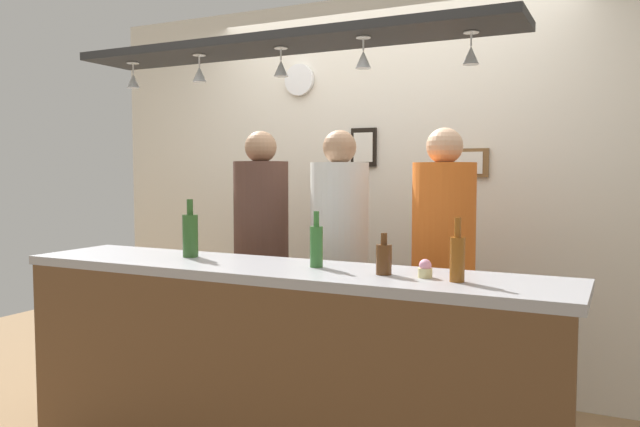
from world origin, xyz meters
The scene contains 19 objects.
back_wall centered at (0.00, 1.10, 1.30)m, with size 4.40×0.06×2.60m, color silver.
bar_counter centered at (0.00, -0.50, 0.67)m, with size 2.70×0.55×0.99m.
overhead_glass_rack centered at (0.00, -0.30, 2.02)m, with size 2.20×0.36×0.04m, color black.
hanging_wineglass_far_left centered at (-0.90, -0.31, 1.91)m, with size 0.07×0.07×0.13m.
hanging_wineglass_left centered at (-0.45, -0.34, 1.91)m, with size 0.07×0.07×0.13m.
hanging_wineglass_center_left centered at (0.00, -0.31, 1.91)m, with size 0.07×0.07×0.13m.
hanging_wineglass_center centered at (0.43, -0.35, 1.91)m, with size 0.07×0.07×0.13m.
hanging_wineglass_center_right centered at (0.86, -0.25, 1.91)m, with size 0.07×0.07×0.13m.
person_left_brown_shirt centered at (-0.57, 0.43, 1.01)m, with size 0.34×0.34×1.68m.
person_middle_white_patterned_shirt centered at (-0.04, 0.43, 1.00)m, with size 0.34×0.34×1.67m.
person_right_orange_shirt centered at (0.58, 0.43, 1.00)m, with size 0.34×0.34×1.66m.
bottle_beer_amber_tall centered at (0.86, -0.39, 1.09)m, with size 0.06×0.06×0.26m.
bottle_champagne_green centered at (-0.56, -0.28, 1.10)m, with size 0.08×0.08×0.30m.
bottle_beer_green_import centered at (0.18, -0.30, 1.09)m, with size 0.06×0.06×0.26m.
bottle_beer_brown_stubby centered at (0.53, -0.35, 1.06)m, with size 0.07×0.07×0.18m.
cupcake centered at (0.71, -0.35, 1.02)m, with size 0.06×0.06×0.08m.
picture_frame_lower_pair centered at (0.54, 1.06, 1.48)m, with size 0.30×0.02×0.18m.
picture_frame_crest centered at (-0.14, 1.06, 1.59)m, with size 0.18×0.02×0.26m.
wall_clock centered at (-0.63, 1.05, 2.07)m, with size 0.22×0.22×0.03m, color white.
Camera 1 is at (1.45, -2.84, 1.43)m, focal length 34.74 mm.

